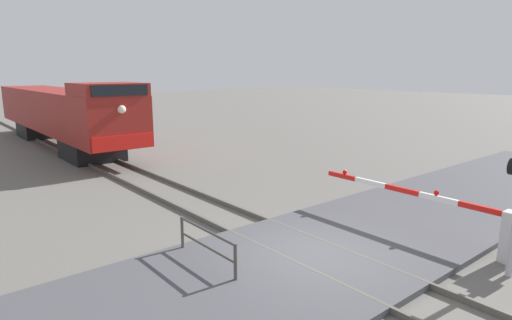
{
  "coord_description": "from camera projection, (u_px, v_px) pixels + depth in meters",
  "views": [
    {
      "loc": [
        -7.28,
        -6.52,
        4.45
      ],
      "look_at": [
        0.78,
        3.21,
        1.81
      ],
      "focal_mm": 30.07,
      "sensor_mm": 36.0,
      "label": 1
    }
  ],
  "objects": [
    {
      "name": "ground_plane",
      "position": [
        316.0,
        258.0,
        10.37
      ],
      "size": [
        160.0,
        160.0,
        0.0
      ],
      "primitive_type": "plane",
      "color": "#605E59"
    },
    {
      "name": "locomotive",
      "position": [
        62.0,
        112.0,
        25.19
      ],
      "size": [
        2.9,
        18.54,
        3.92
      ],
      "color": "black",
      "rests_on": "ground_plane"
    },
    {
      "name": "rail_track_right",
      "position": [
        335.0,
        248.0,
        10.8
      ],
      "size": [
        0.08,
        80.0,
        0.15
      ],
      "primitive_type": "cube",
      "color": "#59544C",
      "rests_on": "ground_plane"
    },
    {
      "name": "guard_railing",
      "position": [
        207.0,
        243.0,
        9.74
      ],
      "size": [
        0.08,
        2.26,
        0.95
      ],
      "color": "#4C4742",
      "rests_on": "ground_plane"
    },
    {
      "name": "crossing_gate",
      "position": [
        477.0,
        219.0,
        10.58
      ],
      "size": [
        0.36,
        6.09,
        1.36
      ],
      "color": "silver",
      "rests_on": "ground_plane"
    },
    {
      "name": "road_surface",
      "position": [
        316.0,
        255.0,
        10.35
      ],
      "size": [
        36.0,
        5.1,
        0.15
      ],
      "primitive_type": "cube",
      "color": "#47474C",
      "rests_on": "ground_plane"
    },
    {
      "name": "rail_track_left",
      "position": [
        295.0,
        264.0,
        9.91
      ],
      "size": [
        0.08,
        80.0,
        0.15
      ],
      "primitive_type": "cube",
      "color": "#59544C",
      "rests_on": "ground_plane"
    }
  ]
}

